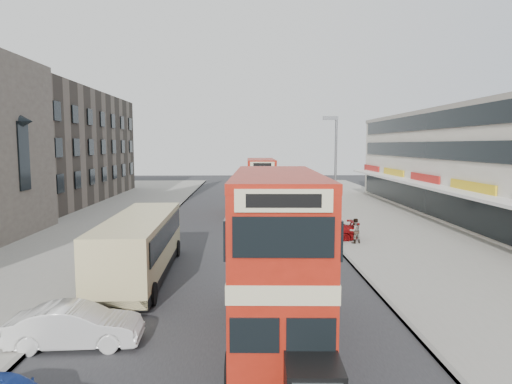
% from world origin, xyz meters
% --- Properties ---
extents(ground, '(160.00, 160.00, 0.00)m').
position_xyz_m(ground, '(0.00, 0.00, 0.00)').
color(ground, '#28282B').
rests_on(ground, ground).
extents(road_surface, '(12.00, 90.00, 0.01)m').
position_xyz_m(road_surface, '(0.00, 20.00, 0.01)').
color(road_surface, '#28282B').
rests_on(road_surface, ground).
extents(pavement_right, '(12.00, 90.00, 0.15)m').
position_xyz_m(pavement_right, '(12.00, 20.00, 0.07)').
color(pavement_right, gray).
rests_on(pavement_right, ground).
extents(pavement_left, '(12.00, 90.00, 0.15)m').
position_xyz_m(pavement_left, '(-12.00, 20.00, 0.07)').
color(pavement_left, gray).
rests_on(pavement_left, ground).
extents(kerb_left, '(0.20, 90.00, 0.16)m').
position_xyz_m(kerb_left, '(-6.10, 20.00, 0.07)').
color(kerb_left, gray).
rests_on(kerb_left, ground).
extents(kerb_right, '(0.20, 90.00, 0.16)m').
position_xyz_m(kerb_right, '(6.10, 20.00, 0.07)').
color(kerb_right, gray).
rests_on(kerb_right, ground).
extents(brick_terrace, '(14.00, 28.00, 12.00)m').
position_xyz_m(brick_terrace, '(-22.00, 38.00, 6.00)').
color(brick_terrace, '#66594C').
rests_on(brick_terrace, ground).
extents(commercial_row, '(9.90, 46.20, 9.30)m').
position_xyz_m(commercial_row, '(19.95, 22.00, 4.70)').
color(commercial_row, beige).
rests_on(commercial_row, ground).
extents(street_lamp, '(1.00, 0.20, 8.12)m').
position_xyz_m(street_lamp, '(6.52, 18.00, 4.78)').
color(street_lamp, slate).
rests_on(street_lamp, ground).
extents(bus_main, '(2.90, 9.54, 5.21)m').
position_xyz_m(bus_main, '(1.47, 1.88, 2.74)').
color(bus_main, black).
rests_on(bus_main, ground).
extents(bus_second, '(2.46, 8.73, 4.80)m').
position_xyz_m(bus_second, '(2.00, 28.14, 2.53)').
color(bus_second, black).
rests_on(bus_second, ground).
extents(coach, '(2.86, 10.21, 2.69)m').
position_xyz_m(coach, '(-4.45, 9.02, 1.59)').
color(coach, black).
rests_on(coach, ground).
extents(car_left_front, '(4.05, 1.58, 1.32)m').
position_xyz_m(car_left_front, '(-4.78, 1.65, 0.66)').
color(car_left_front, silver).
rests_on(car_left_front, ground).
extents(car_right_a, '(4.76, 2.39, 1.33)m').
position_xyz_m(car_right_a, '(5.46, 16.53, 0.66)').
color(car_right_a, '#9D0F11').
rests_on(car_right_a, ground).
extents(car_right_b, '(4.06, 2.27, 1.07)m').
position_xyz_m(car_right_b, '(5.39, 19.43, 0.54)').
color(car_right_b, '#CA4F14').
rests_on(car_right_b, ground).
extents(car_right_c, '(3.55, 1.66, 1.17)m').
position_xyz_m(car_right_c, '(5.03, 33.72, 0.59)').
color(car_right_c, '#5075A0').
rests_on(car_right_c, ground).
extents(pedestrian_near, '(0.68, 0.57, 1.57)m').
position_xyz_m(pedestrian_near, '(7.34, 15.38, 0.94)').
color(pedestrian_near, gray).
rests_on(pedestrian_near, pavement_right).
extents(pedestrian_far, '(1.08, 0.46, 1.83)m').
position_xyz_m(pedestrian_far, '(9.27, 30.88, 1.06)').
color(pedestrian_far, gray).
rests_on(pedestrian_far, pavement_right).
extents(cyclist, '(0.78, 1.72, 2.06)m').
position_xyz_m(cyclist, '(3.53, 21.96, 0.70)').
color(cyclist, gray).
rests_on(cyclist, ground).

